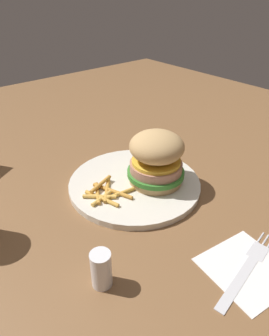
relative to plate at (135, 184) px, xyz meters
name	(u,v)px	position (x,y,z in m)	size (l,w,h in m)	color
ground_plane	(118,188)	(0.02, 0.03, -0.01)	(1.60, 1.60, 0.00)	brown
plate	(135,184)	(0.00, 0.00, 0.00)	(0.26, 0.26, 0.01)	silver
sandwich	(156,158)	(-0.03, -0.03, 0.06)	(0.11, 0.11, 0.10)	tan
fries_pile	(105,193)	(0.00, 0.07, 0.01)	(0.08, 0.09, 0.01)	gold
napkin	(247,268)	(-0.26, 0.01, -0.01)	(0.11, 0.11, 0.00)	white
fork	(248,267)	(-0.26, 0.01, 0.00)	(0.05, 0.17, 0.00)	silver
salt_shaker	(101,269)	(-0.14, 0.18, 0.02)	(0.03, 0.03, 0.06)	white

